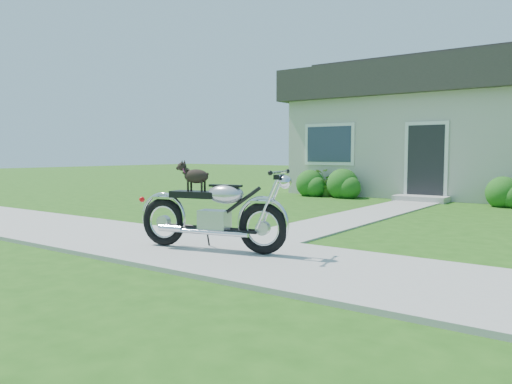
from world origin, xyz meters
TOP-DOWN VIEW (x-y plane):
  - ground at (0.00, 0.00)m, footprint 80.00×80.00m
  - sidewalk at (0.00, 0.00)m, footprint 24.00×2.20m
  - walkway at (-1.50, 5.00)m, footprint 1.20×8.00m
  - house at (-0.00, 11.99)m, footprint 12.60×7.03m
  - potted_plant_left at (-4.35, 8.55)m, footprint 0.98×0.96m
  - motorcycle_with_dog at (-1.53, -0.02)m, footprint 2.20×0.78m

SIDE VIEW (x-z plane):
  - ground at x=0.00m, z-range 0.00..0.00m
  - walkway at x=-1.50m, z-range 0.00..0.03m
  - sidewalk at x=0.00m, z-range 0.00..0.04m
  - potted_plant_left at x=-4.35m, z-range 0.00..0.83m
  - motorcycle_with_dog at x=-1.53m, z-range -0.03..1.13m
  - house at x=0.00m, z-range -0.09..4.41m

